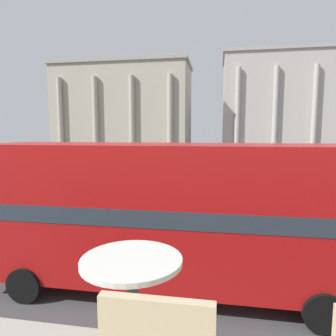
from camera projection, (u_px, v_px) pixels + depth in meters
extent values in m
cylinder|color=black|center=(297.00, 266.00, 9.29)|extent=(0.98, 0.22, 0.98)
cylinder|color=black|center=(324.00, 314.00, 6.86)|extent=(0.98, 0.22, 0.98)
cylinder|color=black|center=(69.00, 250.00, 10.56)|extent=(0.98, 0.22, 0.98)
cylinder|color=black|center=(24.00, 285.00, 8.13)|extent=(0.98, 0.22, 0.98)
cube|color=#B71414|center=(170.00, 246.00, 8.61)|extent=(10.41, 2.48, 1.79)
cube|color=#2D3842|center=(170.00, 208.00, 8.48)|extent=(10.20, 2.51, 0.45)
cube|color=#B71414|center=(170.00, 172.00, 8.36)|extent=(10.41, 2.48, 1.58)
cylinder|color=#2D2D30|center=(132.00, 317.00, 1.79)|extent=(0.07, 0.07, 0.68)
cylinder|color=silver|center=(131.00, 261.00, 1.75)|extent=(0.60, 0.60, 0.03)
cube|color=#B2A893|center=(124.00, 113.00, 56.40)|extent=(24.41, 10.68, 16.61)
cube|color=#A39984|center=(123.00, 66.00, 55.40)|extent=(25.01, 11.28, 0.50)
cylinder|color=#B2A893|center=(60.00, 119.00, 52.51)|extent=(0.90, 0.90, 14.12)
cylinder|color=#B2A893|center=(95.00, 118.00, 51.42)|extent=(0.90, 0.90, 14.12)
cylinder|color=#B2A893|center=(132.00, 118.00, 50.33)|extent=(0.90, 0.90, 14.12)
cylinder|color=#B2A893|center=(170.00, 118.00, 49.24)|extent=(0.90, 0.90, 14.12)
cube|color=#BCB2A8|center=(287.00, 108.00, 57.84)|extent=(24.14, 12.08, 18.90)
cube|color=#ADA399|center=(289.00, 56.00, 56.71)|extent=(24.74, 12.68, 0.50)
cylinder|color=#BCB2A8|center=(237.00, 113.00, 53.27)|extent=(0.90, 0.90, 16.06)
cylinder|color=#BCB2A8|center=(275.00, 113.00, 52.19)|extent=(0.90, 0.90, 16.06)
cylinder|color=#BCB2A8|center=(314.00, 113.00, 51.11)|extent=(0.90, 0.90, 16.06)
cylinder|color=black|center=(258.00, 196.00, 12.59)|extent=(0.12, 0.12, 3.92)
cube|color=black|center=(264.00, 160.00, 12.38)|extent=(0.20, 0.24, 0.70)
sphere|color=gold|center=(267.00, 157.00, 12.34)|extent=(0.14, 0.14, 0.14)
cylinder|color=black|center=(119.00, 176.00, 19.09)|extent=(0.12, 0.12, 3.70)
cube|color=black|center=(121.00, 155.00, 18.90)|extent=(0.20, 0.24, 0.70)
sphere|color=green|center=(122.00, 152.00, 18.86)|extent=(0.14, 0.14, 0.14)
cylinder|color=black|center=(211.00, 189.00, 22.87)|extent=(0.60, 0.18, 0.60)
cylinder|color=black|center=(211.00, 194.00, 21.16)|extent=(0.60, 0.18, 0.60)
cylinder|color=black|center=(175.00, 188.00, 23.34)|extent=(0.60, 0.18, 0.60)
cylinder|color=black|center=(172.00, 193.00, 21.63)|extent=(0.60, 0.18, 0.60)
cube|color=maroon|center=(192.00, 187.00, 22.22)|extent=(4.20, 1.75, 0.55)
cube|color=#2D3842|center=(190.00, 180.00, 22.19)|extent=(1.89, 1.61, 0.50)
cylinder|color=black|center=(313.00, 200.00, 19.21)|extent=(0.60, 0.18, 0.60)
cylinder|color=black|center=(323.00, 207.00, 17.50)|extent=(0.60, 0.18, 0.60)
cylinder|color=black|center=(268.00, 199.00, 19.68)|extent=(0.60, 0.18, 0.60)
cylinder|color=black|center=(273.00, 205.00, 17.97)|extent=(0.60, 0.18, 0.60)
cube|color=#19234C|center=(294.00, 198.00, 18.56)|extent=(4.20, 1.75, 0.55)
cube|color=#2D3842|center=(291.00, 190.00, 18.53)|extent=(1.89, 1.61, 0.50)
cylinder|color=#282B33|center=(162.00, 186.00, 23.52)|extent=(0.14, 0.14, 0.85)
cylinder|color=#282B33|center=(164.00, 186.00, 23.49)|extent=(0.14, 0.14, 0.85)
cylinder|color=yellow|center=(163.00, 177.00, 23.42)|extent=(0.32, 0.32, 0.67)
sphere|color=tan|center=(163.00, 171.00, 23.36)|extent=(0.23, 0.23, 0.23)
cylinder|color=#282B33|center=(327.00, 209.00, 16.41)|extent=(0.14, 0.14, 0.86)
cylinder|color=#282B33|center=(330.00, 210.00, 16.38)|extent=(0.14, 0.14, 0.86)
cylinder|color=#284799|center=(329.00, 196.00, 16.31)|extent=(0.32, 0.32, 0.68)
sphere|color=tan|center=(330.00, 188.00, 16.25)|extent=(0.23, 0.23, 0.23)
cylinder|color=#282B33|center=(307.00, 173.00, 31.22)|extent=(0.14, 0.14, 0.84)
cylinder|color=#282B33|center=(308.00, 173.00, 31.19)|extent=(0.14, 0.14, 0.84)
cylinder|color=#B22323|center=(308.00, 166.00, 31.12)|extent=(0.32, 0.32, 0.66)
sphere|color=tan|center=(308.00, 162.00, 31.07)|extent=(0.23, 0.23, 0.23)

